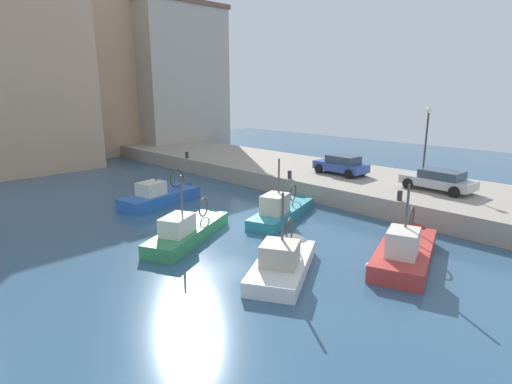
# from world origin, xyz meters

# --- Properties ---
(water_surface) EXTENTS (80.00, 80.00, 0.00)m
(water_surface) POSITION_xyz_m (0.00, 0.00, 0.00)
(water_surface) COLOR #335675
(water_surface) RESTS_ON ground
(quay_wall) EXTENTS (9.00, 56.00, 1.20)m
(quay_wall) POSITION_xyz_m (11.50, 0.00, 0.60)
(quay_wall) COLOR #9E9384
(quay_wall) RESTS_ON ground
(fishing_boat_red) EXTENTS (6.75, 3.88, 4.47)m
(fishing_boat_red) POSITION_xyz_m (2.69, -8.70, 0.13)
(fishing_boat_red) COLOR #BC3833
(fishing_boat_red) RESTS_ON ground
(fishing_boat_white) EXTENTS (5.80, 4.36, 4.25)m
(fishing_boat_white) POSITION_xyz_m (-1.88, -5.68, 0.14)
(fishing_boat_white) COLOR white
(fishing_boat_white) RESTS_ON ground
(fishing_boat_green) EXTENTS (6.70, 4.26, 4.05)m
(fishing_boat_green) POSITION_xyz_m (-2.43, -0.03, 0.14)
(fishing_boat_green) COLOR #388951
(fishing_boat_green) RESTS_ON ground
(fishing_boat_blue) EXTENTS (6.46, 2.96, 4.06)m
(fishing_boat_blue) POSITION_xyz_m (0.19, 6.51, 0.13)
(fishing_boat_blue) COLOR #2D60B7
(fishing_boat_blue) RESTS_ON ground
(fishing_boat_teal) EXTENTS (6.77, 3.54, 4.27)m
(fishing_boat_teal) POSITION_xyz_m (3.40, -0.99, 0.16)
(fishing_boat_teal) COLOR teal
(fishing_boat_teal) RESTS_ON ground
(parked_car_blue) EXTENTS (2.04, 3.94, 1.37)m
(parked_car_blue) POSITION_xyz_m (11.09, 0.35, 1.90)
(parked_car_blue) COLOR #334C9E
(parked_car_blue) RESTS_ON quay_wall
(parked_car_silver) EXTENTS (2.22, 4.30, 1.28)m
(parked_car_silver) POSITION_xyz_m (11.12, -6.58, 1.87)
(parked_car_silver) COLOR #B7B7BC
(parked_car_silver) RESTS_ON quay_wall
(mooring_bollard_south) EXTENTS (0.28, 0.28, 0.55)m
(mooring_bollard_south) POSITION_xyz_m (7.35, -6.00, 1.48)
(mooring_bollard_south) COLOR #2D2D33
(mooring_bollard_south) RESTS_ON quay_wall
(mooring_bollard_mid) EXTENTS (0.28, 0.28, 0.55)m
(mooring_bollard_mid) POSITION_xyz_m (7.35, 2.00, 1.48)
(mooring_bollard_mid) COLOR #2D2D33
(mooring_bollard_mid) RESTS_ON quay_wall
(mooring_bollard_north) EXTENTS (0.28, 0.28, 0.55)m
(mooring_bollard_north) POSITION_xyz_m (7.35, 14.00, 1.48)
(mooring_bollard_north) COLOR #2D2D33
(mooring_bollard_north) RESTS_ON quay_wall
(quay_streetlamp) EXTENTS (0.36, 0.36, 4.83)m
(quay_streetlamp) POSITION_xyz_m (13.00, -4.77, 4.45)
(quay_streetlamp) COLOR #38383D
(quay_streetlamp) RESTS_ON quay_wall
(waterfront_building_west) EXTENTS (9.51, 6.77, 21.14)m
(waterfront_building_west) POSITION_xyz_m (-1.52, 24.12, 10.59)
(waterfront_building_west) COLOR tan
(waterfront_building_west) RESTS_ON ground
(waterfront_building_central) EXTENTS (10.96, 8.44, 16.55)m
(waterfront_building_central) POSITION_xyz_m (14.78, 26.66, 8.29)
(waterfront_building_central) COLOR #B2A899
(waterfront_building_central) RESTS_ON ground
(waterfront_building_east_mid) EXTENTS (9.02, 6.43, 18.95)m
(waterfront_building_east_mid) POSITION_xyz_m (6.64, 28.88, 9.50)
(waterfront_building_east_mid) COLOR tan
(waterfront_building_east_mid) RESTS_ON ground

